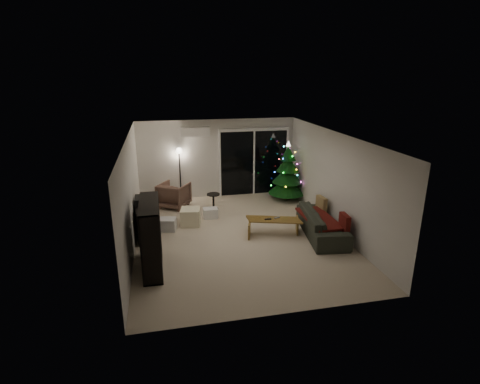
% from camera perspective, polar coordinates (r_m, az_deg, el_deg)
% --- Properties ---
extents(room, '(6.50, 7.51, 2.60)m').
position_cam_1_polar(room, '(10.52, 0.52, 1.90)').
color(room, beige).
rests_on(room, ground).
extents(bookshelf, '(0.56, 1.48, 1.45)m').
position_cam_1_polar(bookshelf, '(7.88, -14.68, -6.62)').
color(bookshelf, black).
rests_on(bookshelf, floor).
extents(media_cabinet, '(0.67, 1.38, 0.83)m').
position_cam_1_polar(media_cabinet, '(9.59, -14.22, -4.07)').
color(media_cabinet, black).
rests_on(media_cabinet, floor).
extents(stereo, '(0.42, 0.50, 0.18)m').
position_cam_1_polar(stereo, '(9.42, -14.45, -1.23)').
color(stereo, black).
rests_on(stereo, media_cabinet).
extents(armchair, '(1.11, 1.12, 0.75)m').
position_cam_1_polar(armchair, '(11.41, -10.02, -0.46)').
color(armchair, brown).
rests_on(armchair, floor).
extents(ottoman, '(0.58, 0.58, 0.45)m').
position_cam_1_polar(ottoman, '(10.07, -7.55, -3.76)').
color(ottoman, beige).
rests_on(ottoman, floor).
extents(cardboard_box_a, '(0.50, 0.42, 0.32)m').
position_cam_1_polar(cardboard_box_a, '(9.85, -11.03, -4.87)').
color(cardboard_box_a, white).
rests_on(cardboard_box_a, floor).
extents(cardboard_box_b, '(0.41, 0.31, 0.28)m').
position_cam_1_polar(cardboard_box_b, '(10.51, -4.52, -3.20)').
color(cardboard_box_b, white).
rests_on(cardboard_box_b, floor).
extents(side_table, '(0.39, 0.39, 0.48)m').
position_cam_1_polar(side_table, '(11.11, -4.06, -1.46)').
color(side_table, black).
rests_on(side_table, floor).
extents(floor_lamp, '(0.25, 0.25, 1.58)m').
position_cam_1_polar(floor_lamp, '(12.02, -9.10, 2.62)').
color(floor_lamp, black).
rests_on(floor_lamp, floor).
extents(sofa, '(1.14, 2.24, 0.63)m').
position_cam_1_polar(sofa, '(9.57, 12.41, -4.66)').
color(sofa, black).
rests_on(sofa, floor).
extents(sofa_throw, '(0.67, 1.54, 0.05)m').
position_cam_1_polar(sofa_throw, '(9.48, 11.91, -3.94)').
color(sofa_throw, '#5C140D').
rests_on(sofa_throw, sofa).
extents(cushion_a, '(0.16, 0.42, 0.41)m').
position_cam_1_polar(cushion_a, '(10.13, 12.29, -1.84)').
color(cushion_a, olive).
rests_on(cushion_a, sofa).
extents(cushion_b, '(0.15, 0.42, 0.41)m').
position_cam_1_polar(cushion_b, '(9.04, 15.64, -4.54)').
color(cushion_b, '#5C140D').
rests_on(cushion_b, sofa).
extents(coffee_table, '(1.39, 0.82, 0.42)m').
position_cam_1_polar(coffee_table, '(9.45, 5.14, -5.29)').
color(coffee_table, olive).
rests_on(coffee_table, floor).
extents(remote_a, '(0.16, 0.05, 0.02)m').
position_cam_1_polar(remote_a, '(9.32, 4.30, -4.13)').
color(remote_a, black).
rests_on(remote_a, coffee_table).
extents(remote_b, '(0.16, 0.09, 0.02)m').
position_cam_1_polar(remote_b, '(9.43, 5.67, -3.89)').
color(remote_b, slate).
rests_on(remote_b, coffee_table).
extents(christmas_tree, '(1.40, 1.40, 1.89)m').
position_cam_1_polar(christmas_tree, '(11.84, 7.25, 3.22)').
color(christmas_tree, '#09380B').
rests_on(christmas_tree, floor).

